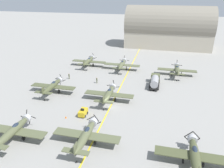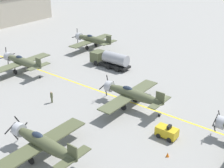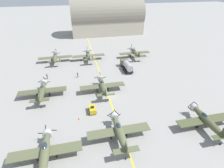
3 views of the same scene
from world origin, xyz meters
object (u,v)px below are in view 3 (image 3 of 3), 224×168
airplane_mid_left (42,91)px  ground_crew_inspecting (78,75)px  fuel_tanker (127,65)px  airplane_far_left (55,57)px  airplane_far_right (135,52)px  airplane_near_right (206,120)px  traffic_cone (79,119)px  airplane_far_center (89,55)px  airplane_near_center (119,131)px  ground_crew_walking (47,76)px  airplane_near_left (45,152)px  tow_tractor (92,109)px  hangar (107,18)px  airplane_mid_center (103,86)px

airplane_mid_left → ground_crew_inspecting: bearing=51.4°
fuel_tanker → airplane_far_left: bearing=153.8°
airplane_far_right → ground_crew_inspecting: size_ratio=6.75×
airplane_far_left → airplane_near_right: (31.58, -41.36, -0.00)m
airplane_near_right → ground_crew_inspecting: 36.73m
airplane_far_left → ground_crew_inspecting: (7.35, -13.78, -1.04)m
airplane_near_right → traffic_cone: size_ratio=21.82×
airplane_far_center → airplane_near_center: bearing=-94.1°
ground_crew_walking → airplane_far_right: bearing=18.5°
ground_crew_walking → ground_crew_inspecting: ground_crew_walking is taller
ground_crew_walking → ground_crew_inspecting: 9.27m
fuel_tanker → traffic_cone: 27.73m
fuel_tanker → ground_crew_inspecting: 16.60m
airplane_far_center → ground_crew_walking: size_ratio=6.63×
airplane_near_right → traffic_cone: bearing=168.2°
airplane_far_right → airplane_near_center: bearing=-124.3°
airplane_mid_left → ground_crew_inspecting: airplane_mid_left is taller
airplane_far_right → airplane_near_left: (-29.39, -40.31, 0.00)m
airplane_near_center → ground_crew_inspecting: 27.43m
fuel_tanker → tow_tractor: (-14.07, -19.75, -0.72)m
airplane_far_left → traffic_cone: size_ratio=21.82×
ground_crew_inspecting → hangar: (19.03, 49.47, 7.53)m
fuel_tanker → ground_crew_walking: fuel_tanker is taller
airplane_near_left → airplane_far_left: bearing=94.6°
airplane_mid_left → hangar: bearing=71.5°
airplane_near_center → hangar: bearing=96.9°
tow_tractor → airplane_near_center: bearing=-66.2°
airplane_near_left → airplane_near_right: bearing=5.4°
hangar → airplane_near_center: bearing=-99.4°
airplane_far_left → ground_crew_inspecting: 15.65m
fuel_tanker → ground_crew_inspecting: size_ratio=4.50×
tow_tractor → ground_crew_walking: bearing=121.7°
airplane_far_center → airplane_mid_left: airplane_far_center is taller
tow_tractor → traffic_cone: 3.77m
airplane_far_left → airplane_near_right: 52.04m
airplane_far_left → airplane_mid_center: airplane_mid_center is taller
airplane_mid_left → airplane_near_center: (15.67, -17.69, 0.00)m
airplane_far_right → airplane_near_right: bearing=-99.0°
fuel_tanker → ground_crew_walking: (-25.66, -0.97, -0.52)m
airplane_far_center → ground_crew_inspecting: (-4.81, -12.87, -1.04)m
ground_crew_inspecting → traffic_cone: (-0.82, -19.56, -0.69)m
airplane_far_center → airplane_far_left: 12.19m
fuel_tanker → airplane_mid_center: bearing=-130.6°
airplane_near_center → hangar: (12.67, 76.14, 6.49)m
ground_crew_walking → airplane_far_left: bearing=81.7°
airplane_mid_center → ground_crew_inspecting: bearing=134.8°
airplane_far_right → ground_crew_walking: size_ratio=6.63×
airplane_near_center → airplane_far_right: bearing=83.3°
ground_crew_walking → airplane_near_center: bearing=-60.7°
fuel_tanker → tow_tractor: size_ratio=3.08×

